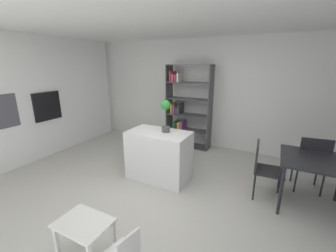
# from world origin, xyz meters

# --- Properties ---
(ground_plane) EXTENTS (10.36, 10.36, 0.00)m
(ground_plane) POSITION_xyz_m (0.00, 0.00, 0.00)
(ground_plane) COLOR beige
(ceiling_slab) EXTENTS (7.52, 5.46, 0.06)m
(ceiling_slab) POSITION_xyz_m (0.00, 0.00, 2.66)
(ceiling_slab) COLOR white
(ceiling_slab) RESTS_ON ground_plane
(back_partition) EXTENTS (7.52, 0.06, 2.63)m
(back_partition) POSITION_xyz_m (0.00, 2.70, 1.32)
(back_partition) COLOR white
(back_partition) RESTS_ON ground_plane
(tall_cabinet_run_left) EXTENTS (0.68, 4.91, 2.63)m
(tall_cabinet_run_left) POSITION_xyz_m (-3.36, 0.00, 1.32)
(tall_cabinet_run_left) COLOR white
(tall_cabinet_run_left) RESTS_ON ground_plane
(built_in_oven) EXTENTS (0.06, 0.61, 0.62)m
(built_in_oven) POSITION_xyz_m (-3.00, 0.47, 1.14)
(built_in_oven) COLOR black
(built_in_oven) RESTS_ON ground_plane
(kitchen_island) EXTENTS (1.09, 0.62, 0.89)m
(kitchen_island) POSITION_xyz_m (-0.28, 0.65, 0.44)
(kitchen_island) COLOR white
(kitchen_island) RESTS_ON ground_plane
(potted_plant_on_island) EXTENTS (0.17, 0.17, 0.56)m
(potted_plant_on_island) POSITION_xyz_m (-0.17, 0.72, 1.24)
(potted_plant_on_island) COLOR #4C4C51
(potted_plant_on_island) RESTS_ON kitchen_island
(open_bookshelf) EXTENTS (1.10, 0.38, 2.02)m
(open_bookshelf) POSITION_xyz_m (-0.51, 2.40, 1.03)
(open_bookshelf) COLOR #4C4C51
(open_bookshelf) RESTS_ON ground_plane
(child_table) EXTENTS (0.56, 0.41, 0.45)m
(child_table) POSITION_xyz_m (-0.14, -1.20, 0.37)
(child_table) COLOR white
(child_table) RESTS_ON ground_plane
(dining_table) EXTENTS (0.90, 0.87, 0.77)m
(dining_table) POSITION_xyz_m (2.10, 0.90, 0.68)
(dining_table) COLOR #232328
(dining_table) RESTS_ON ground_plane
(dining_chair_island_side) EXTENTS (0.45, 0.44, 0.88)m
(dining_chair_island_side) POSITION_xyz_m (1.43, 0.89, 0.53)
(dining_chair_island_side) COLOR #232328
(dining_chair_island_side) RESTS_ON ground_plane
(dining_chair_far) EXTENTS (0.48, 0.46, 0.96)m
(dining_chair_far) POSITION_xyz_m (2.11, 1.36, 0.57)
(dining_chair_far) COLOR #232328
(dining_chair_far) RESTS_ON ground_plane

